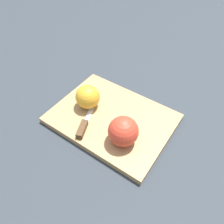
# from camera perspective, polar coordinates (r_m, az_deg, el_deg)

# --- Properties ---
(ground_plane) EXTENTS (4.00, 4.00, 0.00)m
(ground_plane) POSITION_cam_1_polar(r_m,az_deg,el_deg) (0.67, 0.00, -2.24)
(ground_plane) COLOR #282D33
(cutting_board) EXTENTS (0.36, 0.28, 0.02)m
(cutting_board) POSITION_cam_1_polar(r_m,az_deg,el_deg) (0.66, 0.00, -1.72)
(cutting_board) COLOR #A37A4C
(cutting_board) RESTS_ON ground_plane
(apple_half_left) EXTENTS (0.08, 0.08, 0.08)m
(apple_half_left) POSITION_cam_1_polar(r_m,az_deg,el_deg) (0.57, 2.93, -5.03)
(apple_half_left) COLOR red
(apple_half_left) RESTS_ON cutting_board
(apple_half_right) EXTENTS (0.07, 0.07, 0.07)m
(apple_half_right) POSITION_cam_1_polar(r_m,az_deg,el_deg) (0.66, -6.46, 3.86)
(apple_half_right) COLOR gold
(apple_half_right) RESTS_ON cutting_board
(knife) EXTENTS (0.07, 0.16, 0.02)m
(knife) POSITION_cam_1_polar(r_m,az_deg,el_deg) (0.63, -7.40, -3.55)
(knife) COLOR silver
(knife) RESTS_ON cutting_board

